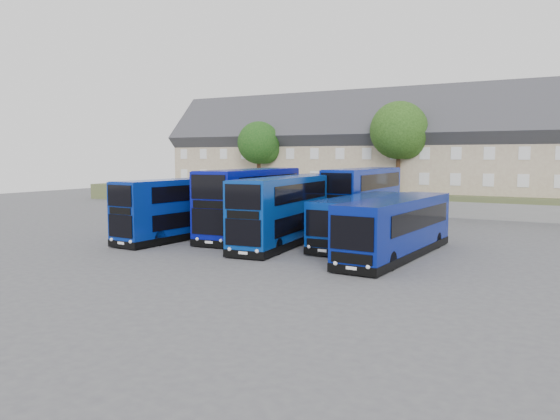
{
  "coord_description": "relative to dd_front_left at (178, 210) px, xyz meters",
  "views": [
    {
      "loc": [
        18.06,
        -28.13,
        5.7
      ],
      "look_at": [
        0.86,
        3.05,
        2.2
      ],
      "focal_mm": 35.0,
      "sensor_mm": 36.0,
      "label": 1
    }
  ],
  "objects": [
    {
      "name": "ground",
      "position": [
        6.22,
        -1.29,
        -2.02
      ],
      "size": [
        120.0,
        120.0,
        0.0
      ],
      "primitive_type": "plane",
      "color": "#4B4B50",
      "rests_on": "ground"
    },
    {
      "name": "retaining_wall",
      "position": [
        6.22,
        22.71,
        -1.27
      ],
      "size": [
        70.0,
        0.4,
        1.5
      ],
      "primitive_type": "cube",
      "color": "slate",
      "rests_on": "ground"
    },
    {
      "name": "earth_bank",
      "position": [
        6.22,
        32.71,
        -1.02
      ],
      "size": [
        80.0,
        20.0,
        2.0
      ],
      "primitive_type": "cube",
      "color": "#515A33",
      "rests_on": "ground"
    },
    {
      "name": "terrace_row",
      "position": [
        6.22,
        28.71,
        4.58
      ],
      "size": [
        54.0,
        10.4,
        11.2
      ],
      "color": "tan",
      "rests_on": "earth_bank"
    },
    {
      "name": "dd_front_left",
      "position": [
        0.0,
        0.0,
        0.0
      ],
      "size": [
        2.99,
        10.48,
        4.12
      ],
      "rotation": [
        0.0,
        0.0,
        -0.06
      ],
      "color": "navy",
      "rests_on": "ground"
    },
    {
      "name": "dd_front_mid",
      "position": [
        3.65,
        3.67,
        0.32
      ],
      "size": [
        3.89,
        12.16,
        4.75
      ],
      "rotation": [
        0.0,
        0.0,
        0.1
      ],
      "color": "#070E8B",
      "rests_on": "ground"
    },
    {
      "name": "dd_front_right",
      "position": [
        7.6,
        1.0,
        0.11
      ],
      "size": [
        3.58,
        11.11,
        4.34
      ],
      "rotation": [
        0.0,
        0.0,
        0.1
      ],
      "color": "navy",
      "rests_on": "ground"
    },
    {
      "name": "dd_rear_left",
      "position": [
        1.46,
        15.63,
        -0.07
      ],
      "size": [
        2.35,
        10.03,
        3.98
      ],
      "rotation": [
        0.0,
        0.0,
        -0.01
      ],
      "color": "navy",
      "rests_on": "ground"
    },
    {
      "name": "dd_rear_right",
      "position": [
        8.83,
        12.66,
        0.29
      ],
      "size": [
        2.82,
        11.83,
        4.69
      ],
      "rotation": [
        0.0,
        0.0,
        0.01
      ],
      "color": "#071D8E",
      "rests_on": "ground"
    },
    {
      "name": "coach_east_a",
      "position": [
        11.81,
        4.07,
        -0.49
      ],
      "size": [
        2.72,
        11.46,
        3.11
      ],
      "rotation": [
        0.0,
        0.0,
        -0.03
      ],
      "color": "navy",
      "rests_on": "ground"
    },
    {
      "name": "coach_east_b",
      "position": [
        15.25,
        0.7,
        -0.38
      ],
      "size": [
        3.27,
        12.38,
        3.35
      ],
      "rotation": [
        0.0,
        0.0,
        -0.06
      ],
      "color": "navy",
      "rests_on": "ground"
    },
    {
      "name": "tree_west",
      "position": [
        -7.64,
        23.8,
        5.03
      ],
      "size": [
        4.8,
        4.8,
        7.65
      ],
      "color": "#382314",
      "rests_on": "earth_bank"
    },
    {
      "name": "tree_mid",
      "position": [
        8.37,
        24.3,
        6.05
      ],
      "size": [
        5.76,
        5.76,
        9.18
      ],
      "color": "#382314",
      "rests_on": "earth_bank"
    }
  ]
}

